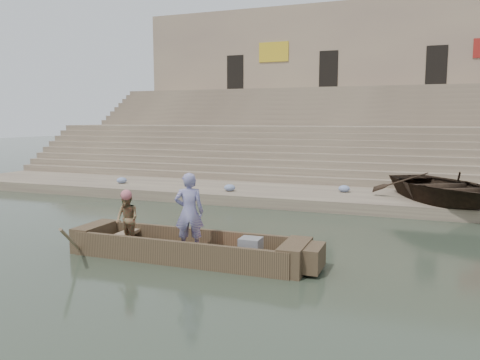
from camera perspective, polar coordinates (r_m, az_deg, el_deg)
The scene contains 13 objects.
ground at distance 11.21m, azimuth -1.55°, elevation -9.24°, with size 120.00×120.00×0.00m, color #2A3628.
lower_landing at distance 18.65m, azimuth 7.69°, elevation -1.95°, with size 32.00×4.00×0.40m, color gray.
mid_landing at distance 25.84m, azimuth 11.43°, elevation 3.24°, with size 32.00×3.00×2.80m, color gray.
upper_landing at distance 32.71m, azimuth 13.43°, elevation 6.13°, with size 32.00×3.00×5.20m, color gray.
ghat_steps at distance 27.48m, azimuth 12.01°, elevation 4.30°, with size 32.00×11.00×5.20m.
building_wall at distance 36.75m, azimuth 14.36°, elevation 10.91°, with size 32.00×5.07×11.20m.
main_rowboat at distance 11.16m, azimuth -6.36°, elevation -8.77°, with size 5.00×1.30×0.22m, color brown.
rowboat_trim at distance 11.01m, azimuth -5.40°, elevation -7.92°, with size 6.04×2.63×1.94m.
standing_man at distance 10.75m, azimuth -6.12°, elevation -3.86°, with size 0.65×0.43×1.80m, color navy.
rowing_man at distance 11.55m, azimuth -13.41°, elevation -4.58°, with size 0.62×0.48×1.27m, color #2B824A.
television at distance 10.49m, azimuth 1.24°, elevation -8.02°, with size 0.46×0.42×0.40m.
beached_rowboat at distance 17.49m, azimuth 23.07°, elevation -0.75°, with size 3.52×4.93×1.02m, color #2D2116.
cloth_bundles at distance 17.97m, azimuth 10.46°, elevation -1.29°, with size 17.46×1.73×0.26m.
Camera 1 is at (4.03, -9.96, 3.21)m, focal length 35.53 mm.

